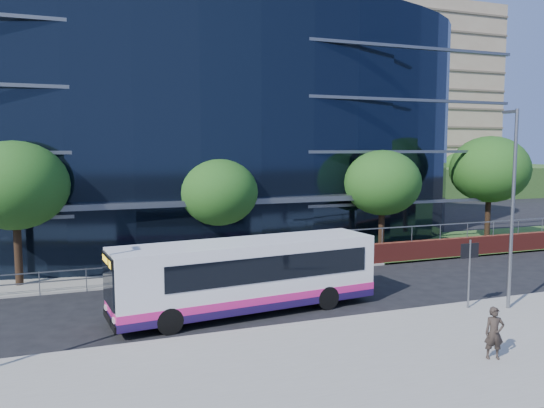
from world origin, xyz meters
name	(u,v)px	position (x,y,z in m)	size (l,w,h in m)	color
ground	(351,312)	(0.00, 0.00, 0.00)	(200.00, 200.00, 0.00)	black
pavement_near	(427,355)	(0.00, -5.00, 0.07)	(80.00, 8.00, 0.15)	gray
kerb	(363,317)	(0.00, -1.00, 0.08)	(80.00, 0.25, 0.16)	gray
yellow_line_outer	(361,317)	(0.00, -0.80, 0.01)	(80.00, 0.08, 0.01)	gold
yellow_line_inner	(359,316)	(0.00, -0.65, 0.01)	(80.00, 0.08, 0.01)	gold
far_forecourt	(161,266)	(-6.00, 11.00, 0.05)	(50.00, 8.00, 0.10)	gray
glass_office	(166,129)	(-4.00, 20.85, 8.00)	(44.00, 23.10, 16.00)	black
guard_railings	(131,271)	(-8.00, 7.00, 0.82)	(24.00, 0.05, 1.10)	slate
apartment_block	(355,120)	(32.00, 57.21, 11.11)	(60.00, 42.00, 30.00)	#2D511E
street_sign	(469,259)	(4.50, -1.59, 2.15)	(0.85, 0.09, 2.80)	slate
tree_far_a	(15,186)	(-13.00, 9.00, 4.86)	(4.95, 4.95, 6.98)	black
tree_far_b	(219,192)	(-3.00, 9.50, 4.21)	(4.29, 4.29, 6.05)	black
tree_far_c	(382,183)	(7.00, 9.00, 4.54)	(4.62, 4.62, 6.51)	black
tree_far_d	(490,169)	(16.00, 10.00, 5.19)	(5.28, 5.28, 7.44)	black
tree_dist_e	(366,165)	(24.00, 40.00, 4.54)	(4.62, 4.62, 6.51)	black
tree_dist_f	(459,166)	(40.00, 42.00, 4.21)	(4.29, 4.29, 6.05)	black
streetlight_east	(512,203)	(6.00, -2.17, 4.44)	(0.15, 0.77, 8.00)	slate
city_bus	(249,275)	(-3.87, 1.40, 1.55)	(11.00, 3.62, 2.92)	silver
pedestrian_b	(494,333)	(1.60, -6.12, 0.96)	(0.59, 0.39, 1.62)	#2E2620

